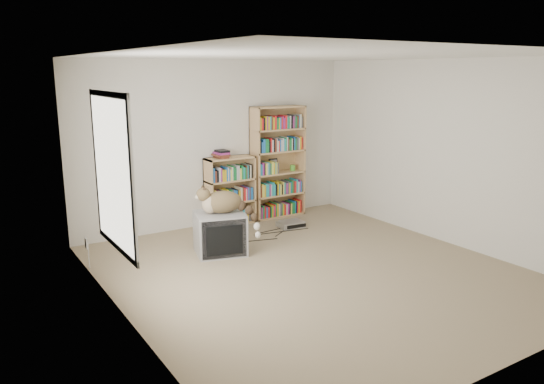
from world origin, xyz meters
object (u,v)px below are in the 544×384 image
cat (227,205)px  bookcase_tall (277,165)px  bookcase_short (230,193)px  dvd_player (291,224)px  crt_tv (220,233)px

cat → bookcase_tall: size_ratio=0.41×
cat → bookcase_short: 1.38m
bookcase_tall → bookcase_short: bookcase_tall is taller
cat → dvd_player: cat is taller
crt_tv → cat: bearing=-14.5°
bookcase_tall → bookcase_short: 0.95m
cat → crt_tv: bearing=162.7°
crt_tv → bookcase_tall: bearing=50.2°
bookcase_short → cat: bearing=-119.1°
bookcase_tall → dvd_player: 1.07m
bookcase_short → dvd_player: size_ratio=2.73×
bookcase_tall → dvd_player: (-0.19, -0.67, -0.81)m
crt_tv → dvd_player: 1.54m
crt_tv → bookcase_short: bearing=71.7°
crt_tv → dvd_player: size_ratio=1.94×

